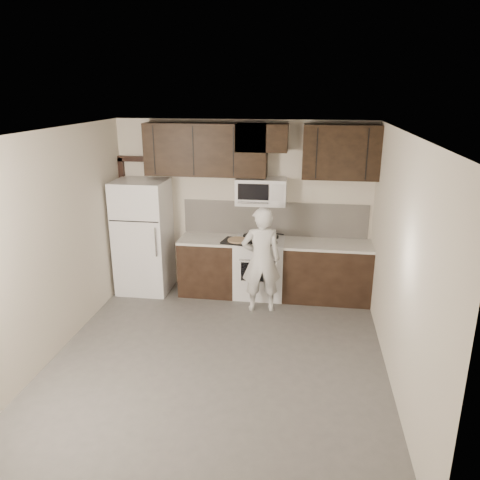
% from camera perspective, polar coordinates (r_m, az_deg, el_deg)
% --- Properties ---
extents(floor, '(4.50, 4.50, 0.00)m').
position_cam_1_polar(floor, '(5.88, -2.70, -14.24)').
color(floor, '#585652').
rests_on(floor, ground).
extents(back_wall, '(4.00, 0.00, 4.00)m').
position_cam_1_polar(back_wall, '(7.42, 0.41, 4.05)').
color(back_wall, beige).
rests_on(back_wall, ground).
extents(ceiling, '(4.50, 4.50, 0.00)m').
position_cam_1_polar(ceiling, '(5.00, -3.16, 12.97)').
color(ceiling, white).
rests_on(ceiling, back_wall).
extents(counter_run, '(2.95, 0.64, 0.91)m').
position_cam_1_polar(counter_run, '(7.34, 4.74, -3.50)').
color(counter_run, black).
rests_on(counter_run, floor).
extents(stove, '(0.76, 0.66, 0.94)m').
position_cam_1_polar(stove, '(7.36, 2.38, -3.36)').
color(stove, white).
rests_on(stove, floor).
extents(backsplash, '(2.90, 0.02, 0.54)m').
position_cam_1_polar(backsplash, '(7.40, 4.23, 2.60)').
color(backsplash, beige).
rests_on(backsplash, counter_run).
extents(upper_cabinets, '(3.48, 0.35, 0.78)m').
position_cam_1_polar(upper_cabinets, '(7.05, 1.93, 11.02)').
color(upper_cabinets, black).
rests_on(upper_cabinets, back_wall).
extents(microwave, '(0.76, 0.42, 0.40)m').
position_cam_1_polar(microwave, '(7.13, 2.60, 5.93)').
color(microwave, white).
rests_on(microwave, upper_cabinets).
extents(refrigerator, '(0.80, 0.76, 1.80)m').
position_cam_1_polar(refrigerator, '(7.57, -11.69, 0.41)').
color(refrigerator, white).
rests_on(refrigerator, floor).
extents(door_trim, '(0.50, 0.08, 2.12)m').
position_cam_1_polar(door_trim, '(7.89, -13.61, 3.62)').
color(door_trim, black).
rests_on(door_trim, floor).
extents(saucepan, '(0.26, 0.15, 0.15)m').
position_cam_1_polar(saucepan, '(7.32, 3.97, 0.71)').
color(saucepan, silver).
rests_on(saucepan, stove).
extents(baking_tray, '(0.50, 0.41, 0.02)m').
position_cam_1_polar(baking_tray, '(7.10, -0.30, -0.18)').
color(baking_tray, black).
rests_on(baking_tray, counter_run).
extents(pizza, '(0.35, 0.35, 0.02)m').
position_cam_1_polar(pizza, '(7.10, -0.31, -0.00)').
color(pizza, beige).
rests_on(pizza, baking_tray).
extents(person, '(0.63, 0.48, 1.57)m').
position_cam_1_polar(person, '(6.74, 2.60, -2.44)').
color(person, silver).
rests_on(person, floor).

